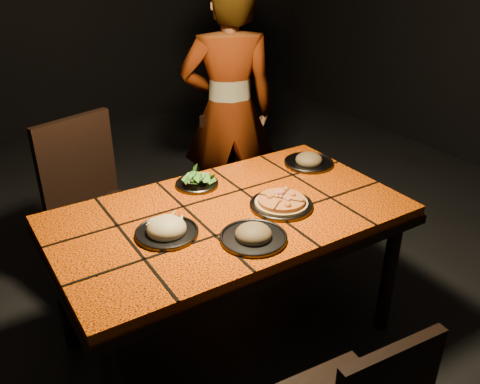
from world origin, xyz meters
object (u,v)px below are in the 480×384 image
dining_table (229,226)px  diner (229,112)px  chair_far_left (93,197)px  plate_pasta (167,230)px  plate_pizza (281,203)px  chair_far_right (231,161)px

dining_table → diner: (0.58, 0.96, 0.17)m
chair_far_left → plate_pasta: 0.85m
dining_table → plate_pizza: bearing=-22.5°
diner → plate_pasta: 1.35m
dining_table → diner: diner is taller
chair_far_left → plate_pasta: chair_far_left is taller
chair_far_left → diner: bearing=-6.1°
dining_table → diner: bearing=58.9°
chair_far_right → chair_far_left: bearing=169.4°
diner → plate_pasta: diner is taller
chair_far_left → diner: diner is taller
dining_table → diner: 1.14m
diner → dining_table: bearing=81.4°
chair_far_left → diner: 1.04m
diner → plate_pizza: size_ratio=4.88×
chair_far_right → diner: 0.37m
dining_table → plate_pizza: size_ratio=4.67×
dining_table → plate_pasta: 0.34m
chair_far_right → dining_table: bearing=-143.5°
diner → chair_far_left: bearing=32.2°
plate_pizza → plate_pasta: size_ratio=1.28×
chair_far_right → plate_pizza: size_ratio=2.41×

